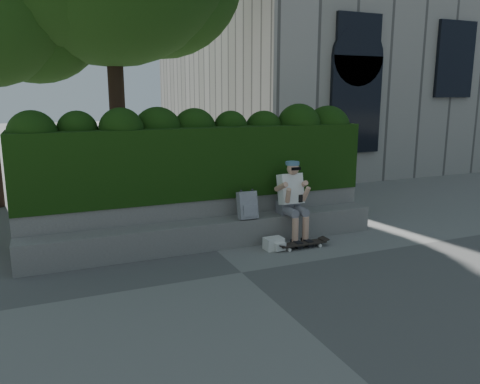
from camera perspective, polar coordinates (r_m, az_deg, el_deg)
name	(u,v)px	position (r m, az deg, el deg)	size (l,w,h in m)	color
ground	(242,273)	(6.77, 0.18, -9.79)	(80.00, 80.00, 0.00)	slate
bench_ledge	(212,234)	(7.79, -3.44, -5.11)	(6.00, 0.45, 0.45)	gray
planter_wall	(203,218)	(8.19, -4.57, -3.21)	(6.00, 0.50, 0.75)	gray
hedge	(198,161)	(8.20, -5.18, 3.77)	(6.00, 1.00, 1.20)	black
person	(292,198)	(8.06, 6.37, -0.72)	(0.40, 0.76, 1.38)	slate
skateboard	(302,244)	(7.84, 7.60, -6.26)	(0.83, 0.21, 0.09)	black
backpack_plaid	(247,205)	(7.80, 0.90, -1.62)	(0.31, 0.17, 0.46)	#B2B0B5
backpack_ground	(274,243)	(7.72, 4.13, -6.28)	(0.30, 0.22, 0.20)	silver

